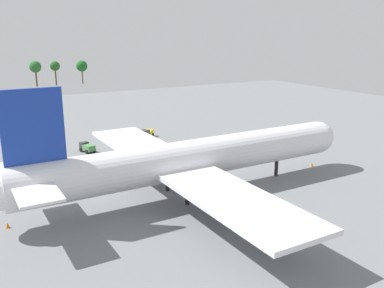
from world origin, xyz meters
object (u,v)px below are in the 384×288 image
(maintenance_van, at_px, (147,133))
(safety_cone_tail, at_px, (8,225))
(cargo_airplane, at_px, (191,159))
(pushback_tractor, at_px, (87,147))
(safety_cone_nose, at_px, (312,164))

(maintenance_van, distance_m, safety_cone_tail, 54.65)
(cargo_airplane, xyz_separation_m, maintenance_van, (9.83, 40.40, -5.06))
(cargo_airplane, distance_m, maintenance_van, 41.88)
(maintenance_van, height_order, pushback_tractor, maintenance_van)
(maintenance_van, distance_m, pushback_tractor, 18.41)
(maintenance_van, bearing_deg, cargo_airplane, -103.68)
(safety_cone_tail, bearing_deg, pushback_tractor, 57.06)
(safety_cone_nose, xyz_separation_m, safety_cone_tail, (-58.75, 1.37, -0.01))
(cargo_airplane, relative_size, pushback_tractor, 14.69)
(cargo_airplane, relative_size, safety_cone_tail, 78.53)
(cargo_airplane, height_order, pushback_tractor, cargo_airplane)
(safety_cone_nose, bearing_deg, pushback_tractor, 137.46)
(maintenance_van, bearing_deg, safety_cone_nose, -63.49)
(cargo_airplane, distance_m, safety_cone_tail, 29.78)
(cargo_airplane, xyz_separation_m, pushback_tractor, (-7.77, 35.02, -5.15))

